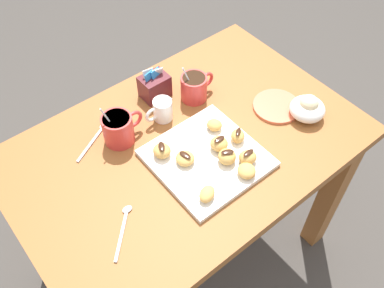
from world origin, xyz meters
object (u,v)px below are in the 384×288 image
at_px(pastry_plate_square, 207,158).
at_px(beignet_3, 214,125).
at_px(coffee_mug_red_right, 194,87).
at_px(beignet_6, 248,157).
at_px(saucer_coral_left, 277,106).
at_px(beignet_8, 227,157).
at_px(ice_cream_bowl, 308,108).
at_px(beignet_7, 238,136).
at_px(beignet_1, 185,158).
at_px(beignet_4, 163,151).
at_px(coffee_mug_red_left, 119,128).
at_px(beignet_2, 207,194).
at_px(beignet_5, 247,171).
at_px(beignet_0, 219,144).
at_px(dining_table, 186,171).
at_px(sugar_caddy, 155,86).
at_px(cream_pitcher_white, 162,109).

relative_size(pastry_plate_square, beignet_3, 6.38).
bearing_deg(coffee_mug_red_right, beignet_6, -100.59).
bearing_deg(beignet_6, coffee_mug_red_right, 79.41).
distance_m(saucer_coral_left, beignet_8, 0.29).
bearing_deg(ice_cream_bowl, beignet_7, 167.73).
bearing_deg(beignet_1, beignet_4, 121.86).
height_order(coffee_mug_red_left, beignet_7, coffee_mug_red_left).
relative_size(beignet_2, beignet_5, 1.02).
bearing_deg(beignet_5, beignet_0, 88.93).
bearing_deg(beignet_8, coffee_mug_red_left, 124.32).
bearing_deg(ice_cream_bowl, dining_table, 157.84).
bearing_deg(coffee_mug_red_right, coffee_mug_red_left, -180.00).
bearing_deg(coffee_mug_red_right, beignet_8, -110.71).
bearing_deg(ice_cream_bowl, beignet_5, -170.26).
height_order(sugar_caddy, beignet_7, sugar_caddy).
bearing_deg(beignet_1, beignet_7, -11.41).
xyz_separation_m(coffee_mug_red_right, beignet_7, (-0.03, -0.23, -0.01)).
bearing_deg(beignet_4, pastry_plate_square, -40.98).
distance_m(pastry_plate_square, beignet_6, 0.12).
distance_m(pastry_plate_square, beignet_3, 0.11).
bearing_deg(beignet_2, pastry_plate_square, 49.70).
xyz_separation_m(beignet_4, beignet_7, (0.21, -0.09, -0.00)).
relative_size(dining_table, beignet_3, 22.43).
xyz_separation_m(beignet_0, beignet_7, (0.06, -0.01, -0.00)).
height_order(beignet_1, beignet_2, same).
relative_size(pastry_plate_square, beignet_7, 6.10).
bearing_deg(sugar_caddy, beignet_6, -84.69).
bearing_deg(beignet_0, dining_table, 124.22).
relative_size(cream_pitcher_white, beignet_8, 1.93).
distance_m(beignet_0, beignet_5, 0.12).
bearing_deg(sugar_caddy, dining_table, -102.88).
relative_size(pastry_plate_square, ice_cream_bowl, 2.69).
distance_m(pastry_plate_square, beignet_2, 0.14).
distance_m(dining_table, beignet_2, 0.27).
bearing_deg(saucer_coral_left, pastry_plate_square, -176.19).
bearing_deg(coffee_mug_red_left, cream_pitcher_white, -3.58).
bearing_deg(dining_table, coffee_mug_red_left, 135.91).
bearing_deg(beignet_6, beignet_3, 86.49).
height_order(cream_pitcher_white, beignet_3, cream_pitcher_white).
distance_m(pastry_plate_square, coffee_mug_red_left, 0.28).
distance_m(cream_pitcher_white, beignet_7, 0.25).
xyz_separation_m(beignet_1, beignet_2, (-0.03, -0.13, -0.00)).
xyz_separation_m(coffee_mug_red_left, coffee_mug_red_right, (0.29, 0.00, -0.00)).
relative_size(dining_table, beignet_8, 19.48).
relative_size(coffee_mug_red_left, beignet_2, 2.65).
bearing_deg(beignet_8, beignet_2, -154.97).
xyz_separation_m(cream_pitcher_white, ice_cream_bowl, (0.36, -0.28, -0.00)).
bearing_deg(saucer_coral_left, dining_table, 168.44).
bearing_deg(cream_pitcher_white, coffee_mug_red_right, 3.98).
distance_m(coffee_mug_red_left, coffee_mug_red_right, 0.29).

